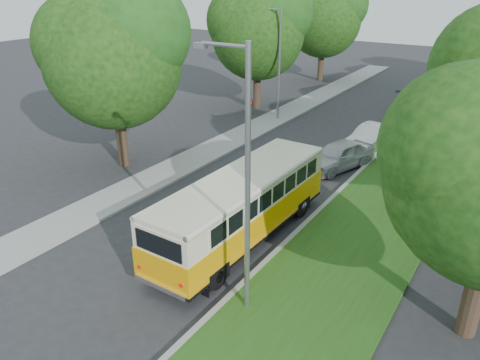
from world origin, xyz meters
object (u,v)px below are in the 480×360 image
Objects in this scene: car_white at (372,139)px; car_blue at (408,108)px; car_grey at (426,88)px; lamppost_near at (245,178)px; car_silver at (338,155)px; vintage_bus at (242,208)px; lamppost_far at (278,60)px.

car_white is 8.04m from car_blue.
lamppost_near is at bearing -77.20° from car_grey.
car_white reaches higher than car_silver.
vintage_bus is at bearing -109.68° from car_blue.
car_silver is at bearing -80.78° from car_grey.
lamppost_far is at bearing -109.67° from car_grey.
lamppost_far is 16.75m from vintage_bus.
vintage_bus reaches higher than car_grey.
car_grey is at bearing 102.03° from car_white.
car_white is at bearing -78.59° from car_grey.
car_blue is (0.00, 8.04, -0.02)m from car_white.
vintage_bus is (6.68, -15.11, -2.75)m from lamppost_far.
vintage_bus reaches higher than car_white.
vintage_bus is 2.02× the size of car_white.
car_white reaches higher than car_blue.
car_grey is (-0.44, 7.55, -0.02)m from car_blue.
lamppost_far is (-8.91, 18.50, -0.25)m from lamppost_near.
vintage_bus is 20.44m from car_blue.
lamppost_near is 31.61m from car_grey.
lamppost_near is 16.21m from car_white.
lamppost_near is at bearing -103.93° from car_blue.
car_silver is 11.58m from car_blue.
car_grey is (-0.44, 15.59, -0.04)m from car_white.
car_grey is at bearing 108.13° from car_silver.
car_silver is 19.11m from car_grey.
lamppost_far reaches higher than car_grey.
lamppost_far is 1.50× the size of car_blue.
lamppost_far is at bearing 115.71° from lamppost_near.
lamppost_far reaches higher than car_blue.
car_silver is at bearing -41.53° from lamppost_far.
car_white is at bearing 94.38° from lamppost_near.
vintage_bus reaches higher than car_silver.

